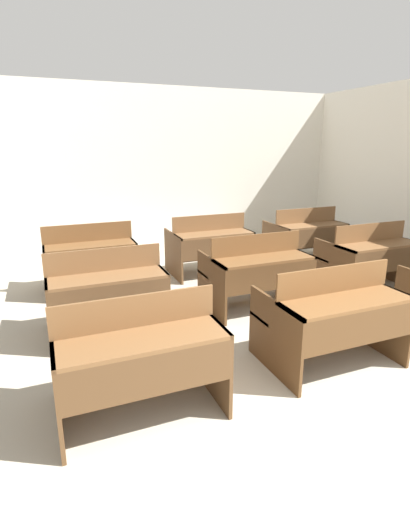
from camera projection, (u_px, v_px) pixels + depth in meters
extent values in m
cube|color=white|center=(172.00, 169.00, 7.53)|extent=(6.88, 0.06, 2.94)
cube|color=white|center=(363.00, 169.00, 7.60)|extent=(0.06, 2.58, 1.29)
cube|color=brown|center=(56.00, 383.00, 2.73)|extent=(0.03, 0.82, 0.67)
cube|color=brown|center=(209.00, 352.00, 3.15)|extent=(0.03, 0.82, 0.67)
cube|color=brown|center=(143.00, 340.00, 2.67)|extent=(1.16, 0.39, 0.03)
cube|color=brown|center=(151.00, 376.00, 2.54)|extent=(1.11, 0.02, 0.30)
cube|color=brown|center=(136.00, 311.00, 2.80)|extent=(1.16, 0.02, 0.24)
cube|color=brown|center=(131.00, 344.00, 3.13)|extent=(1.16, 0.34, 0.03)
cube|color=brown|center=(132.00, 372.00, 3.20)|extent=(1.11, 0.04, 0.04)
cube|color=#52351C|center=(274.00, 337.00, 3.39)|extent=(0.03, 0.82, 0.67)
cube|color=#52351C|center=(377.00, 316.00, 3.81)|extent=(0.03, 0.82, 0.67)
cube|color=brown|center=(348.00, 301.00, 3.33)|extent=(1.16, 0.39, 0.03)
cube|color=#52351C|center=(362.00, 329.00, 3.20)|extent=(1.11, 0.02, 0.30)
cube|color=brown|center=(334.00, 279.00, 3.46)|extent=(1.16, 0.02, 0.24)
cube|color=brown|center=(312.00, 309.00, 3.79)|extent=(1.16, 0.34, 0.03)
cube|color=#52351C|center=(310.00, 334.00, 3.86)|extent=(1.11, 0.04, 0.04)
cube|color=brown|center=(49.00, 308.00, 3.99)|extent=(0.03, 0.82, 0.67)
cube|color=brown|center=(159.00, 293.00, 4.40)|extent=(0.03, 0.82, 0.67)
cube|color=brown|center=(108.00, 278.00, 3.92)|extent=(1.16, 0.39, 0.03)
cube|color=brown|center=(112.00, 300.00, 3.80)|extent=(1.11, 0.02, 0.30)
cube|color=brown|center=(104.00, 260.00, 4.05)|extent=(1.16, 0.02, 0.24)
cube|color=brown|center=(103.00, 287.00, 4.39)|extent=(1.16, 0.34, 0.03)
cube|color=brown|center=(104.00, 308.00, 4.46)|extent=(1.11, 0.04, 0.04)
cube|color=#52361D|center=(211.00, 286.00, 4.63)|extent=(0.03, 0.82, 0.67)
cube|color=#52361D|center=(294.00, 274.00, 5.04)|extent=(0.03, 0.82, 0.67)
cube|color=brown|center=(264.00, 259.00, 4.56)|extent=(1.16, 0.39, 0.03)
cube|color=#52361D|center=(272.00, 277.00, 4.44)|extent=(1.11, 0.02, 0.30)
cube|color=brown|center=(257.00, 244.00, 4.69)|extent=(1.16, 0.02, 0.24)
cube|color=brown|center=(245.00, 269.00, 5.03)|extent=(1.16, 0.34, 0.03)
cube|color=#52361D|center=(245.00, 288.00, 5.10)|extent=(1.11, 0.04, 0.04)
cube|color=brown|center=(332.00, 269.00, 5.27)|extent=(0.03, 0.82, 0.67)
cube|color=brown|center=(397.00, 260.00, 5.68)|extent=(0.03, 0.82, 0.67)
cube|color=brown|center=(380.00, 245.00, 5.20)|extent=(1.16, 0.39, 0.03)
cube|color=brown|center=(390.00, 261.00, 5.08)|extent=(1.11, 0.02, 0.30)
cube|color=brown|center=(371.00, 232.00, 5.33)|extent=(1.16, 0.02, 0.24)
cube|color=brown|center=(354.00, 255.00, 5.67)|extent=(1.16, 0.34, 0.03)
cube|color=brown|center=(352.00, 272.00, 5.74)|extent=(1.11, 0.04, 0.04)
cube|color=#53361E|center=(46.00, 269.00, 5.25)|extent=(0.03, 0.82, 0.67)
cube|color=#53361E|center=(131.00, 260.00, 5.66)|extent=(0.03, 0.82, 0.67)
cube|color=brown|center=(90.00, 245.00, 5.18)|extent=(1.16, 0.39, 0.03)
cube|color=#53361E|center=(93.00, 261.00, 5.06)|extent=(1.11, 0.02, 0.30)
cube|color=brown|center=(88.00, 232.00, 5.31)|extent=(1.16, 0.02, 0.24)
cube|color=brown|center=(88.00, 255.00, 5.65)|extent=(1.16, 0.34, 0.03)
cube|color=#53361E|center=(89.00, 272.00, 5.72)|extent=(1.11, 0.04, 0.04)
cube|color=brown|center=(173.00, 255.00, 5.91)|extent=(0.03, 0.82, 0.67)
cube|color=brown|center=(242.00, 248.00, 6.33)|extent=(0.03, 0.82, 0.67)
cube|color=brown|center=(214.00, 234.00, 5.85)|extent=(1.16, 0.39, 0.03)
cube|color=brown|center=(219.00, 248.00, 5.73)|extent=(1.11, 0.02, 0.30)
cube|color=brown|center=(209.00, 223.00, 5.98)|extent=(1.16, 0.02, 0.24)
cube|color=brown|center=(203.00, 244.00, 6.32)|extent=(1.16, 0.34, 0.03)
cube|color=brown|center=(203.00, 259.00, 6.38)|extent=(1.11, 0.04, 0.04)
cube|color=brown|center=(275.00, 245.00, 6.54)|extent=(0.03, 0.82, 0.67)
cube|color=brown|center=(331.00, 239.00, 6.96)|extent=(0.03, 0.82, 0.67)
cube|color=brown|center=(313.00, 225.00, 6.48)|extent=(1.16, 0.39, 0.03)
cube|color=brown|center=(319.00, 238.00, 6.36)|extent=(1.11, 0.02, 0.30)
cube|color=brown|center=(306.00, 215.00, 6.61)|extent=(1.16, 0.02, 0.24)
cube|color=brown|center=(296.00, 235.00, 6.94)|extent=(1.16, 0.34, 0.03)
cube|color=brown|center=(295.00, 249.00, 7.01)|extent=(1.11, 0.04, 0.04)
cylinder|color=#33477A|center=(342.00, 237.00, 7.91)|extent=(0.27, 0.27, 0.30)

